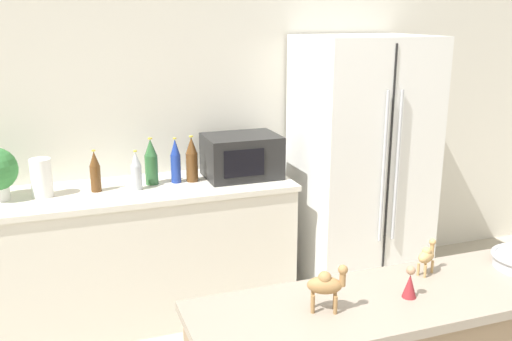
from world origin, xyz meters
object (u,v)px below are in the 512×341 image
object	(u,v)px
camel_figurine	(326,284)
wise_man_figurine_crimson	(410,284)
back_bottle_1	(176,161)
back_bottle_2	(136,171)
paper_towel_roll	(41,178)
microwave	(242,156)
back_bottle_0	(151,162)
back_bottle_3	(192,160)
camel_figurine_second	(427,255)
back_bottle_4	(95,172)
refrigerator	(360,167)

from	to	relation	value
camel_figurine	wise_man_figurine_crimson	xyz separation A→B (m)	(0.32, -0.01, -0.05)
back_bottle_1	back_bottle_2	distance (m)	0.27
paper_towel_roll	microwave	distance (m)	1.24
microwave	camel_figurine	size ratio (longest dim) A/B	2.83
microwave	back_bottle_0	distance (m)	0.59
back_bottle_2	camel_figurine	world-z (taller)	back_bottle_2
back_bottle_3	camel_figurine	distance (m)	1.92
microwave	back_bottle_0	size ratio (longest dim) A/B	1.60
back_bottle_1	camel_figurine	xyz separation A→B (m)	(0.10, -1.92, 0.04)
paper_towel_roll	back_bottle_2	distance (m)	0.55
camel_figurine_second	wise_man_figurine_crimson	size ratio (longest dim) A/B	1.10
back_bottle_2	back_bottle_3	bearing A→B (deg)	9.78
back_bottle_2	wise_man_figurine_crimson	size ratio (longest dim) A/B	2.07
microwave	back_bottle_4	size ratio (longest dim) A/B	1.85
camel_figurine	back_bottle_4	bearing A→B (deg)	107.55
back_bottle_4	wise_man_figurine_crimson	size ratio (longest dim) A/B	2.17
back_bottle_1	microwave	bearing A→B (deg)	-1.94
back_bottle_2	camel_figurine	size ratio (longest dim) A/B	1.46
microwave	camel_figurine	world-z (taller)	microwave
back_bottle_2	back_bottle_4	distance (m)	0.24
back_bottle_3	back_bottle_4	bearing A→B (deg)	-178.56
back_bottle_3	wise_man_figurine_crimson	bearing A→B (deg)	-80.57
wise_man_figurine_crimson	camel_figurine	bearing A→B (deg)	177.58
paper_towel_roll	back_bottle_4	bearing A→B (deg)	-0.18
paper_towel_roll	back_bottle_1	distance (m)	0.80
back_bottle_0	paper_towel_roll	bearing A→B (deg)	-176.61
paper_towel_roll	wise_man_figurine_crimson	bearing A→B (deg)	-57.32
refrigerator	camel_figurine_second	size ratio (longest dim) A/B	13.61
paper_towel_roll	back_bottle_0	distance (m)	0.65
camel_figurine	camel_figurine_second	bearing A→B (deg)	14.40
refrigerator	camel_figurine_second	distance (m)	1.83
back_bottle_3	camel_figurine_second	world-z (taller)	back_bottle_3
camel_figurine	wise_man_figurine_crimson	world-z (taller)	camel_figurine
refrigerator	back_bottle_4	distance (m)	1.78
paper_towel_roll	back_bottle_4	world-z (taller)	back_bottle_4
camel_figurine_second	wise_man_figurine_crimson	distance (m)	0.22
back_bottle_0	camel_figurine	world-z (taller)	back_bottle_0
refrigerator	paper_towel_roll	world-z (taller)	refrigerator
back_bottle_0	camel_figurine	bearing A→B (deg)	-82.52
microwave	paper_towel_roll	bearing A→B (deg)	-179.68
back_bottle_2	back_bottle_0	bearing A→B (deg)	39.10
back_bottle_3	camel_figurine_second	xyz separation A→B (m)	(0.49, -1.79, 0.01)
back_bottle_4	wise_man_figurine_crimson	distance (m)	2.12
back_bottle_3	camel_figurine_second	size ratio (longest dim) A/B	2.28
paper_towel_roll	back_bottle_0	world-z (taller)	back_bottle_0
camel_figurine	back_bottle_2	bearing A→B (deg)	101.05
refrigerator	microwave	xyz separation A→B (m)	(-0.84, 0.09, 0.13)
back_bottle_0	back_bottle_4	world-z (taller)	back_bottle_0
back_bottle_1	camel_figurine	distance (m)	1.93
camel_figurine_second	wise_man_figurine_crimson	xyz separation A→B (m)	(-0.17, -0.14, -0.02)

